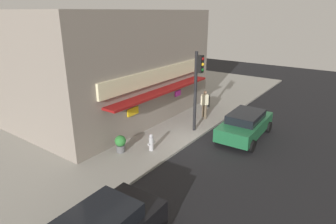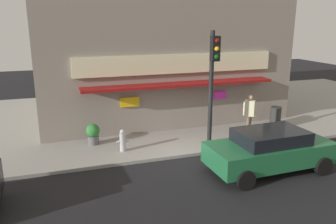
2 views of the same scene
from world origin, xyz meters
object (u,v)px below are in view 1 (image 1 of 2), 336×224
Objects in this scene: traffic_light at (197,81)px; pedestrian at (205,103)px; trash_can at (206,101)px; parked_car_green at (245,124)px; fire_hydrant at (151,143)px; potted_plant_by_doorway at (120,143)px.

traffic_light reaches higher than pedestrian.
trash_can is 5.35m from parked_car_green.
fire_hydrant is 1.02× the size of potted_plant_by_doorway.
parked_car_green is at bearing -68.58° from traffic_light.
traffic_light is 5.17× the size of trash_can.
traffic_light is 4.41m from fire_hydrant.
trash_can is at bearing 52.40° from parked_car_green.
traffic_light is 5.48m from potted_plant_by_doorway.
traffic_light is 2.51× the size of pedestrian.
trash_can is 8.85m from potted_plant_by_doorway.
fire_hydrant is 5.76m from pedestrian.
pedestrian is (5.73, 0.10, 0.59)m from fire_hydrant.
trash_can is (4.29, 1.63, -2.54)m from traffic_light.
trash_can is 0.49× the size of pedestrian.
potted_plant_by_doorway is 7.06m from parked_car_green.
fire_hydrant is 1.00× the size of trash_can.
pedestrian is at bearing 70.46° from parked_car_green.
trash_can is 0.20× the size of parked_car_green.
pedestrian is (-2.11, -0.99, 0.58)m from trash_can.
trash_can reaches higher than fire_hydrant.
parked_car_green is at bearing -34.50° from fire_hydrant.
parked_car_green is at bearing -109.54° from pedestrian.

